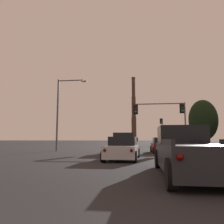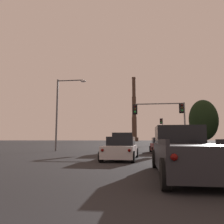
{
  "view_description": "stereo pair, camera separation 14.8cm",
  "coord_description": "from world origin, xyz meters",
  "px_view_note": "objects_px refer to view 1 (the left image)",
  "views": [
    {
      "loc": [
        1.21,
        -0.39,
        1.25
      ],
      "look_at": [
        -5.26,
        51.98,
        7.92
      ],
      "focal_mm": 35.0,
      "sensor_mm": 36.0,
      "label": 1
    },
    {
      "loc": [
        1.36,
        -0.37,
        1.25
      ],
      "look_at": [
        -5.26,
        51.98,
        7.92
      ],
      "focal_mm": 35.0,
      "sensor_mm": 36.0,
      "label": 2
    }
  ],
  "objects_px": {
    "traffic_light_overhead_right": "(167,113)",
    "suv_center_lane_front": "(124,143)",
    "smokestack": "(134,116)",
    "traffic_light_far_right": "(162,127)",
    "hatchback_right_lane_front": "(161,146)",
    "street_lamp": "(63,106)",
    "sedan_center_lane_second": "(123,149)",
    "pickup_truck_right_lane_third": "(189,152)"
  },
  "relations": [
    {
      "from": "pickup_truck_right_lane_third",
      "to": "traffic_light_far_right",
      "type": "bearing_deg",
      "value": 85.92
    },
    {
      "from": "hatchback_right_lane_front",
      "to": "street_lamp",
      "type": "xyz_separation_m",
      "value": [
        -10.55,
        1.77,
        4.32
      ]
    },
    {
      "from": "street_lamp",
      "to": "pickup_truck_right_lane_third",
      "type": "bearing_deg",
      "value": -55.76
    },
    {
      "from": "hatchback_right_lane_front",
      "to": "suv_center_lane_front",
      "type": "height_order",
      "value": "suv_center_lane_front"
    },
    {
      "from": "street_lamp",
      "to": "smokestack",
      "type": "bearing_deg",
      "value": 87.59
    },
    {
      "from": "smokestack",
      "to": "traffic_light_overhead_right",
      "type": "bearing_deg",
      "value": -86.77
    },
    {
      "from": "pickup_truck_right_lane_third",
      "to": "street_lamp",
      "type": "bearing_deg",
      "value": 124.8
    },
    {
      "from": "sedan_center_lane_second",
      "to": "smokestack",
      "type": "bearing_deg",
      "value": 93.27
    },
    {
      "from": "sedan_center_lane_second",
      "to": "hatchback_right_lane_front",
      "type": "bearing_deg",
      "value": 69.25
    },
    {
      "from": "traffic_light_overhead_right",
      "to": "smokestack",
      "type": "bearing_deg",
      "value": 93.23
    },
    {
      "from": "street_lamp",
      "to": "traffic_light_far_right",
      "type": "bearing_deg",
      "value": 62.87
    },
    {
      "from": "smokestack",
      "to": "pickup_truck_right_lane_third",
      "type": "bearing_deg",
      "value": -87.9
    },
    {
      "from": "hatchback_right_lane_front",
      "to": "sedan_center_lane_second",
      "type": "relative_size",
      "value": 0.87
    },
    {
      "from": "pickup_truck_right_lane_third",
      "to": "street_lamp",
      "type": "xyz_separation_m",
      "value": [
        -10.2,
        14.99,
        4.18
      ]
    },
    {
      "from": "traffic_light_far_right",
      "to": "smokestack",
      "type": "relative_size",
      "value": 0.14
    },
    {
      "from": "hatchback_right_lane_front",
      "to": "street_lamp",
      "type": "distance_m",
      "value": 11.53
    },
    {
      "from": "suv_center_lane_front",
      "to": "smokestack",
      "type": "height_order",
      "value": "smokestack"
    },
    {
      "from": "suv_center_lane_front",
      "to": "street_lamp",
      "type": "relative_size",
      "value": 0.62
    },
    {
      "from": "smokestack",
      "to": "traffic_light_far_right",
      "type": "bearing_deg",
      "value": -84.99
    },
    {
      "from": "pickup_truck_right_lane_third",
      "to": "smokestack",
      "type": "xyz_separation_m",
      "value": [
        -5.05,
        137.46,
        16.27
      ]
    },
    {
      "from": "pickup_truck_right_lane_third",
      "to": "traffic_light_overhead_right",
      "type": "bearing_deg",
      "value": 85.52
    },
    {
      "from": "traffic_light_far_right",
      "to": "smokestack",
      "type": "distance_m",
      "value": 97.25
    },
    {
      "from": "traffic_light_overhead_right",
      "to": "traffic_light_far_right",
      "type": "distance_m",
      "value": 22.81
    },
    {
      "from": "traffic_light_far_right",
      "to": "suv_center_lane_front",
      "type": "bearing_deg",
      "value": -102.65
    },
    {
      "from": "suv_center_lane_front",
      "to": "traffic_light_far_right",
      "type": "bearing_deg",
      "value": 75.3
    },
    {
      "from": "pickup_truck_right_lane_third",
      "to": "traffic_light_far_right",
      "type": "height_order",
      "value": "traffic_light_far_right"
    },
    {
      "from": "suv_center_lane_front",
      "to": "pickup_truck_right_lane_third",
      "type": "xyz_separation_m",
      "value": [
        3.2,
        -12.25,
        -0.09
      ]
    },
    {
      "from": "suv_center_lane_front",
      "to": "traffic_light_far_right",
      "type": "height_order",
      "value": "traffic_light_far_right"
    },
    {
      "from": "sedan_center_lane_second",
      "to": "smokestack",
      "type": "relative_size",
      "value": 0.11
    },
    {
      "from": "hatchback_right_lane_front",
      "to": "pickup_truck_right_lane_third",
      "type": "xyz_separation_m",
      "value": [
        -0.34,
        -13.22,
        0.14
      ]
    },
    {
      "from": "suv_center_lane_front",
      "to": "street_lamp",
      "type": "height_order",
      "value": "street_lamp"
    },
    {
      "from": "traffic_light_overhead_right",
      "to": "traffic_light_far_right",
      "type": "relative_size",
      "value": 1.06
    },
    {
      "from": "hatchback_right_lane_front",
      "to": "traffic_light_far_right",
      "type": "xyz_separation_m",
      "value": [
        3.02,
        28.25,
        3.27
      ]
    },
    {
      "from": "sedan_center_lane_second",
      "to": "traffic_light_far_right",
      "type": "height_order",
      "value": "traffic_light_far_right"
    },
    {
      "from": "street_lamp",
      "to": "smokestack",
      "type": "relative_size",
      "value": 0.18
    },
    {
      "from": "hatchback_right_lane_front",
      "to": "sedan_center_lane_second",
      "type": "bearing_deg",
      "value": -114.15
    },
    {
      "from": "smokestack",
      "to": "hatchback_right_lane_front",
      "type": "bearing_deg",
      "value": -87.51
    },
    {
      "from": "traffic_light_overhead_right",
      "to": "suv_center_lane_front",
      "type": "bearing_deg",
      "value": -126.83
    },
    {
      "from": "sedan_center_lane_second",
      "to": "suv_center_lane_front",
      "type": "distance_m",
      "value": 6.44
    },
    {
      "from": "hatchback_right_lane_front",
      "to": "traffic_light_overhead_right",
      "type": "distance_m",
      "value": 6.79
    },
    {
      "from": "pickup_truck_right_lane_third",
      "to": "traffic_light_overhead_right",
      "type": "xyz_separation_m",
      "value": [
        1.65,
        18.72,
        3.6
      ]
    },
    {
      "from": "sedan_center_lane_second",
      "to": "traffic_light_overhead_right",
      "type": "height_order",
      "value": "traffic_light_overhead_right"
    }
  ]
}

